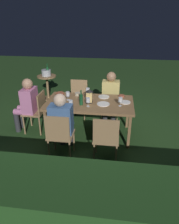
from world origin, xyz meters
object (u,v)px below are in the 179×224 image
object	(u,v)px
chair_side_left_a	(110,98)
wine_glass_a	(71,103)
dining_table	(89,104)
plate_c	(104,97)
plate_b	(125,102)
wine_glass_e	(88,100)
bowl_salad	(60,93)
chair_head_far	(37,110)
side_table	(47,84)
person_in_mustard	(110,95)
chair_side_left_b	(78,97)
green_bottle_on_table	(81,99)
ice_bucket	(46,72)
lantern_centerpiece	(90,95)
bowl_bread	(122,96)
wine_glass_c	(68,94)
wine_glass_d	(88,90)
chair_side_right_b	(60,134)
bowl_olives	(62,105)
chair_side_right_a	(106,138)
person_in_blue	(62,121)
bowl_dip	(78,94)
person_in_pink	(27,103)
wine_glass_b	(120,100)

from	to	relation	value
chair_side_left_a	wine_glass_a	xyz separation A→B (m)	(0.67, 1.23, 0.36)
dining_table	plate_c	bearing A→B (deg)	-131.61
plate_b	dining_table	bearing A→B (deg)	5.12
wine_glass_e	bowl_salad	world-z (taller)	wine_glass_e
chair_head_far	side_table	size ratio (longest dim) A/B	1.26
person_in_mustard	chair_side_left_b	bearing A→B (deg)	-14.31
green_bottle_on_table	ice_bucket	world-z (taller)	ice_bucket
green_bottle_on_table	chair_side_left_a	bearing A→B (deg)	-117.07
lantern_centerpiece	bowl_bread	world-z (taller)	lantern_centerpiece
wine_glass_a	plate_c	world-z (taller)	wine_glass_a
wine_glass_c	chair_head_far	bearing A→B (deg)	4.06
wine_glass_d	wine_glass_e	size ratio (longest dim) A/B	1.00
ice_bucket	green_bottle_on_table	bearing A→B (deg)	123.94
dining_table	side_table	xyz separation A→B (m)	(1.47, -1.82, -0.22)
chair_head_far	bowl_salad	size ratio (longest dim) A/B	5.14
chair_side_right_b	chair_side_left_b	size ratio (longest dim) A/B	1.00
green_bottle_on_table	chair_head_far	bearing A→B (deg)	-9.31
plate_c	bowl_olives	bearing A→B (deg)	38.39
side_table	wine_glass_a	bearing A→B (deg)	118.32
chair_side_right_a	plate_c	world-z (taller)	chair_side_right_a
person_in_mustard	plate_c	distance (m)	0.41
wine_glass_e	bowl_bread	xyz separation A→B (m)	(-0.63, -0.56, -0.09)
person_in_blue	person_in_mustard	size ratio (longest dim) A/B	1.00
chair_side_right_a	chair_side_left_a	distance (m)	1.72
chair_side_right_a	bowl_salad	size ratio (longest dim) A/B	5.14
green_bottle_on_table	wine_glass_d	distance (m)	0.49
chair_head_far	chair_side_left_b	bearing A→B (deg)	-129.77
wine_glass_a	wine_glass_c	world-z (taller)	same
plate_c	bowl_dip	size ratio (longest dim) A/B	1.76
chair_side_right_a	person_in_pink	bearing A→B (deg)	-27.15
plate_b	bowl_salad	bearing A→B (deg)	-11.03
chair_side_left_a	chair_head_far	size ratio (longest dim) A/B	1.00
wine_glass_e	bowl_bread	size ratio (longest dim) A/B	1.47
bowl_salad	bowl_dip	world-z (taller)	bowl_dip
chair_side_left_a	wine_glass_e	size ratio (longest dim) A/B	5.15
chair_side_right_a	person_in_mustard	xyz separation A→B (m)	(0.00, -1.53, 0.15)
person_in_blue	plate_b	distance (m)	1.30
wine_glass_d	bowl_bread	bearing A→B (deg)	-178.00
wine_glass_d	dining_table	bearing A→B (deg)	103.98
wine_glass_e	plate_b	size ratio (longest dim) A/B	0.83
chair_side_right_b	wine_glass_a	distance (m)	0.62
chair_side_left_a	side_table	bearing A→B (deg)	-27.38
chair_side_right_a	green_bottle_on_table	size ratio (longest dim) A/B	3.00
ice_bucket	chair_head_far	bearing A→B (deg)	101.49
person_in_pink	chair_side_left_b	xyz separation A→B (m)	(-0.91, -0.86, -0.15)
person_in_mustard	chair_head_far	size ratio (longest dim) A/B	1.32
bowl_dip	wine_glass_b	bearing A→B (deg)	153.69
dining_table	side_table	size ratio (longest dim) A/B	2.46
wine_glass_d	bowl_salad	distance (m)	0.60
chair_side_left_b	bowl_salad	bearing A→B (deg)	60.94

